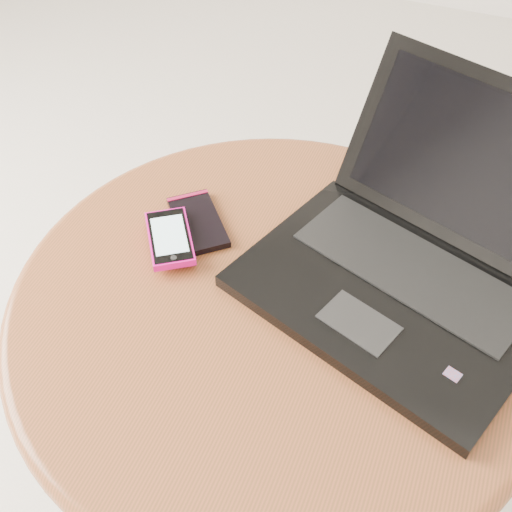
% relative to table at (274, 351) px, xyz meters
% --- Properties ---
extents(table, '(0.68, 0.68, 0.54)m').
position_rel_table_xyz_m(table, '(0.00, 0.00, 0.00)').
color(table, brown).
rests_on(table, ground).
extents(laptop, '(0.44, 0.44, 0.21)m').
position_rel_table_xyz_m(laptop, '(0.15, 0.09, 0.15)').
color(laptop, black).
rests_on(laptop, table).
extents(phone_black, '(0.12, 0.12, 0.01)m').
position_rel_table_xyz_m(phone_black, '(-0.15, 0.08, 0.12)').
color(phone_black, black).
rests_on(phone_black, table).
extents(phone_pink, '(0.10, 0.11, 0.01)m').
position_rel_table_xyz_m(phone_pink, '(-0.16, 0.03, 0.13)').
color(phone_pink, '#E90B8E').
rests_on(phone_pink, phone_black).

